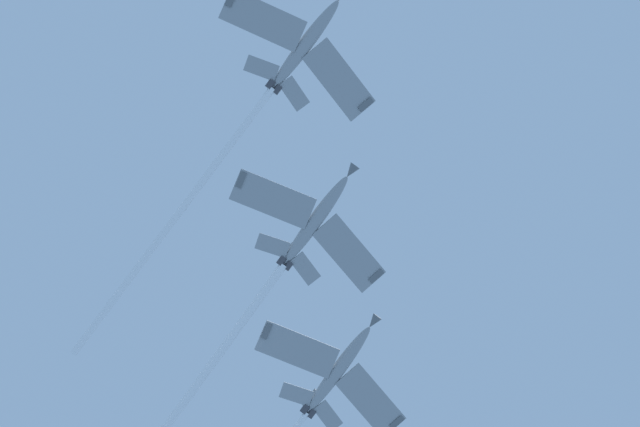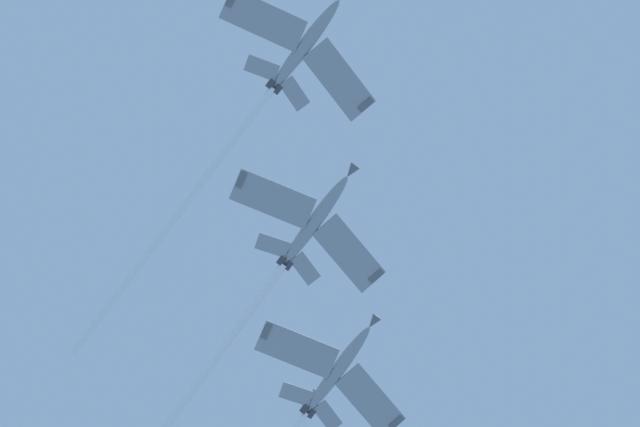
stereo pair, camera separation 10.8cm
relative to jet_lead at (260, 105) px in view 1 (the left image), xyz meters
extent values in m
ellipsoid|color=gray|center=(-2.62, 7.37, 2.54)|extent=(5.47, 11.69, 4.99)
ellipsoid|color=black|center=(-3.22, 9.08, 3.75)|extent=(1.93, 3.11, 1.72)
cube|color=gray|center=(-7.37, 4.90, 2.20)|extent=(9.43, 7.88, 1.30)
cube|color=#595E60|center=(-11.12, 3.23, 2.22)|extent=(1.55, 1.85, 0.67)
cube|color=gray|center=(2.62, 8.45, 2.20)|extent=(9.29, 4.34, 1.30)
cube|color=gray|center=(-3.17, 2.12, 1.00)|extent=(3.93, 3.59, 0.71)
cube|color=gray|center=(1.12, 3.65, 1.00)|extent=(3.65, 1.86, 0.71)
cube|color=#595E60|center=(-0.94, 2.66, 2.39)|extent=(1.22, 3.02, 3.40)
cylinder|color=#38383D|center=(-1.20, 2.04, 0.66)|extent=(1.15, 1.40, 1.07)
cylinder|color=#38383D|center=(-0.36, 2.35, 0.66)|extent=(1.15, 1.40, 1.07)
cylinder|color=white|center=(5.02, -14.13, -4.94)|extent=(12.33, 32.81, 11.87)
ellipsoid|color=gray|center=(-9.86, -9.86, -2.52)|extent=(5.21, 11.82, 4.61)
cone|color=#595E60|center=(-11.85, -3.74, -0.67)|extent=(1.72, 2.15, 1.59)
ellipsoid|color=black|center=(-10.43, -8.10, -1.36)|extent=(1.86, 3.10, 1.64)
cube|color=gray|center=(-14.67, -12.21, -2.84)|extent=(9.49, 7.76, 1.18)
cube|color=#595E60|center=(-18.46, -13.78, -2.80)|extent=(1.53, 1.87, 0.61)
cube|color=gray|center=(-4.59, -8.92, -2.84)|extent=(9.23, 4.14, 1.18)
cube|color=#595E60|center=(-0.59, -7.96, -2.80)|extent=(0.82, 1.81, 0.61)
cube|color=gray|center=(-10.54, -15.14, -3.90)|extent=(3.95, 3.55, 0.65)
cube|color=gray|center=(-6.20, -13.72, -3.90)|extent=(3.60, 1.78, 0.65)
cube|color=#595E60|center=(-8.31, -14.61, -2.50)|extent=(1.13, 2.98, 3.35)
cylinder|color=#38383D|center=(-8.57, -15.27, -4.21)|extent=(1.13, 1.37, 1.04)
cylinder|color=#38383D|center=(-7.71, -15.00, -4.21)|extent=(1.13, 1.37, 1.04)
cylinder|color=white|center=(-2.54, -32.30, -9.39)|extent=(12.09, 34.52, 11.18)
ellipsoid|color=gray|center=(-17.98, -25.06, -5.35)|extent=(5.32, 11.76, 4.79)
cone|color=#595E60|center=(-20.03, -18.98, -3.40)|extent=(1.74, 2.17, 1.61)
ellipsoid|color=black|center=(-18.56, -23.32, -4.17)|extent=(1.89, 3.11, 1.68)
cube|color=gray|center=(-22.76, -27.45, -5.68)|extent=(9.47, 7.81, 1.24)
cube|color=#595E60|center=(-26.54, -29.07, -5.65)|extent=(1.54, 1.86, 0.64)
cube|color=gray|center=(-12.72, -24.05, -5.68)|extent=(9.26, 4.23, 1.24)
cube|color=#595E60|center=(-8.73, -23.04, -5.65)|extent=(0.84, 1.81, 0.64)
cube|color=gray|center=(-18.60, -30.32, -6.81)|extent=(3.94, 3.57, 0.68)
cube|color=gray|center=(-14.28, -28.86, -6.81)|extent=(3.62, 1.81, 0.68)
cube|color=#595E60|center=(-16.37, -29.79, -5.41)|extent=(1.17, 3.00, 3.38)
cylinder|color=#38383D|center=(-16.63, -30.43, -7.14)|extent=(1.14, 1.38, 1.06)
cylinder|color=#38383D|center=(-15.78, -30.14, -7.14)|extent=(1.14, 1.38, 1.06)
camera|label=1|loc=(8.01, 42.09, -140.68)|focal=75.68mm
camera|label=2|loc=(8.11, 42.05, -140.68)|focal=75.68mm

